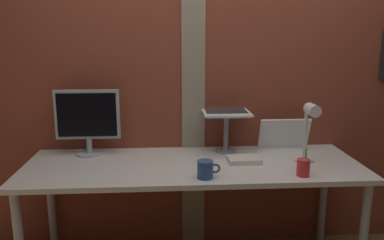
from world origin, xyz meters
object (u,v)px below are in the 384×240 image
Objects in this scene: desk_lamp at (309,127)px; coffee_mug at (206,169)px; laptop at (225,103)px; pen_cup at (303,167)px; monitor at (88,118)px; whiteboard_panel at (284,134)px.

desk_lamp is 0.69m from coffee_mug.
laptop is 1.96× the size of pen_cup.
pen_cup is 1.23× the size of coffee_mug.
desk_lamp is at bearing -11.72° from monitor.
laptop reaches higher than coffee_mug.
laptop reaches higher than whiteboard_panel.
pen_cup is at bearing 0.02° from coffee_mug.
pen_cup reaches higher than coffee_mug.
coffee_mug is (-0.64, -0.20, -0.18)m from desk_lamp.
coffee_mug is (-0.59, -0.51, -0.06)m from whiteboard_panel.
laptop is at bearing 123.66° from pen_cup.
coffee_mug is at bearing -33.61° from monitor.
monitor is 0.91m from laptop.
coffee_mug is (0.72, -0.48, -0.20)m from monitor.
pen_cup is (-0.09, -0.20, -0.18)m from desk_lamp.
laptop is 0.46m from whiteboard_panel.
pen_cup is (-0.04, -0.51, -0.06)m from whiteboard_panel.
whiteboard_panel is (0.41, -0.03, -0.21)m from laptop.
coffee_mug is (-0.18, -0.55, -0.27)m from laptop.
whiteboard_panel is at bearing 85.13° from pen_cup.
desk_lamp is 0.28m from pen_cup.
monitor is 1.37m from pen_cup.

